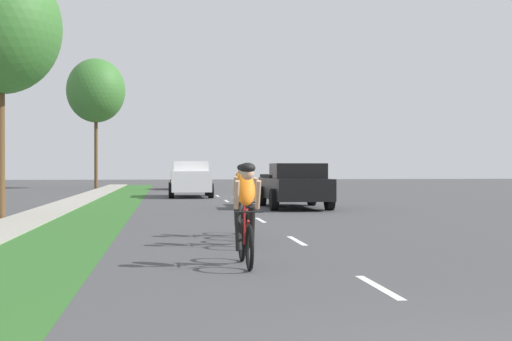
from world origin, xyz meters
TOP-DOWN VIEW (x-y plane):
  - ground_plane at (0.00, 20.00)m, footprint 120.00×120.00m
  - grass_verge at (-4.78, 20.00)m, footprint 2.12×70.00m
  - sidewalk_concrete at (-6.57, 20.00)m, footprint 1.44×70.00m
  - lane_markings_center at (0.00, 24.00)m, footprint 0.12×52.20m
  - cyclist_lead at (-1.45, 6.46)m, footprint 0.42×1.72m
  - cyclist_trailing at (-1.15, 9.23)m, footprint 0.42×1.72m
  - cyclist_distant at (-1.03, 10.99)m, footprint 0.42×1.72m
  - pickup_black at (2.03, 21.25)m, footprint 2.22×5.10m
  - suv_white at (-1.45, 31.32)m, footprint 2.15×4.70m
  - sedan_red at (-1.38, 43.38)m, footprint 1.98×4.30m
  - street_tree_near at (-7.42, 17.00)m, footprint 3.50×3.50m
  - street_tree_far at (-7.52, 46.06)m, footprint 4.06×4.06m

SIDE VIEW (x-z plane):
  - ground_plane at x=0.00m, z-range 0.00..0.00m
  - grass_verge at x=-4.78m, z-range 0.00..0.01m
  - lane_markings_center at x=0.00m, z-range 0.00..0.01m
  - sidewalk_concrete at x=-6.57m, z-range -0.05..0.06m
  - sedan_red at x=-1.38m, z-range 0.01..1.53m
  - cyclist_lead at x=-1.45m, z-range 0.02..1.60m
  - cyclist_trailing at x=-1.15m, z-range 0.02..1.60m
  - cyclist_distant at x=-1.03m, z-range 0.02..1.60m
  - pickup_black at x=2.03m, z-range 0.01..1.65m
  - suv_white at x=-1.45m, z-range 0.05..1.84m
  - street_tree_near at x=-7.42m, z-range 1.80..9.28m
  - street_tree_far at x=-7.52m, z-range 2.29..11.38m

